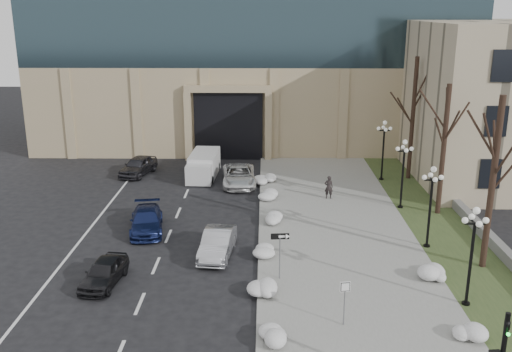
{
  "coord_description": "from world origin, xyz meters",
  "views": [
    {
      "loc": [
        -0.85,
        -17.19,
        12.98
      ],
      "look_at": [
        -1.32,
        14.81,
        3.5
      ],
      "focal_mm": 40.0,
      "sensor_mm": 36.0,
      "label": 1
    }
  ],
  "objects_px": {
    "lamppost_a": "(473,243)",
    "lamppost_b": "(431,196)",
    "one_way_sign": "(283,242)",
    "lamppost_d": "(384,142)",
    "car_e": "(138,166)",
    "car_c": "(147,221)",
    "keep_sign": "(345,294)",
    "car_b": "(217,243)",
    "lamppost_c": "(403,165)",
    "car_d": "(239,175)",
    "pedestrian": "(329,187)",
    "car_a": "(104,272)",
    "box_truck": "(203,166)"
  },
  "relations": [
    {
      "from": "car_c",
      "to": "keep_sign",
      "type": "height_order",
      "value": "keep_sign"
    },
    {
      "from": "car_e",
      "to": "keep_sign",
      "type": "bearing_deg",
      "value": -44.88
    },
    {
      "from": "car_b",
      "to": "keep_sign",
      "type": "distance_m",
      "value": 9.33
    },
    {
      "from": "lamppost_a",
      "to": "lamppost_b",
      "type": "distance_m",
      "value": 6.5
    },
    {
      "from": "one_way_sign",
      "to": "lamppost_a",
      "type": "xyz_separation_m",
      "value": [
        8.21,
        -2.39,
        1.0
      ]
    },
    {
      "from": "car_b",
      "to": "keep_sign",
      "type": "relative_size",
      "value": 2.03
    },
    {
      "from": "car_c",
      "to": "pedestrian",
      "type": "height_order",
      "value": "pedestrian"
    },
    {
      "from": "pedestrian",
      "to": "lamppost_d",
      "type": "bearing_deg",
      "value": -135.37
    },
    {
      "from": "car_d",
      "to": "lamppost_c",
      "type": "distance_m",
      "value": 12.48
    },
    {
      "from": "car_e",
      "to": "lamppost_b",
      "type": "height_order",
      "value": "lamppost_b"
    },
    {
      "from": "car_b",
      "to": "lamppost_d",
      "type": "height_order",
      "value": "lamppost_d"
    },
    {
      "from": "car_c",
      "to": "car_d",
      "type": "height_order",
      "value": "car_d"
    },
    {
      "from": "car_a",
      "to": "keep_sign",
      "type": "relative_size",
      "value": 1.75
    },
    {
      "from": "car_c",
      "to": "box_truck",
      "type": "distance_m",
      "value": 11.87
    },
    {
      "from": "car_a",
      "to": "car_d",
      "type": "height_order",
      "value": "car_d"
    },
    {
      "from": "car_e",
      "to": "box_truck",
      "type": "relative_size",
      "value": 0.75
    },
    {
      "from": "car_b",
      "to": "lamppost_c",
      "type": "height_order",
      "value": "lamppost_c"
    },
    {
      "from": "car_c",
      "to": "car_d",
      "type": "distance_m",
      "value": 10.79
    },
    {
      "from": "car_a",
      "to": "car_d",
      "type": "xyz_separation_m",
      "value": [
        5.86,
        16.38,
        0.1
      ]
    },
    {
      "from": "car_c",
      "to": "one_way_sign",
      "type": "relative_size",
      "value": 1.84
    },
    {
      "from": "keep_sign",
      "to": "car_b",
      "type": "bearing_deg",
      "value": 119.7
    },
    {
      "from": "car_d",
      "to": "lamppost_d",
      "type": "xyz_separation_m",
      "value": [
        11.06,
        1.21,
        2.34
      ]
    },
    {
      "from": "car_e",
      "to": "lamppost_b",
      "type": "distance_m",
      "value": 24.18
    },
    {
      "from": "car_c",
      "to": "keep_sign",
      "type": "bearing_deg",
      "value": -54.98
    },
    {
      "from": "car_a",
      "to": "car_e",
      "type": "bearing_deg",
      "value": 104.08
    },
    {
      "from": "pedestrian",
      "to": "lamppost_d",
      "type": "relative_size",
      "value": 0.34
    },
    {
      "from": "car_c",
      "to": "lamppost_a",
      "type": "relative_size",
      "value": 0.97
    },
    {
      "from": "lamppost_d",
      "to": "lamppost_a",
      "type": "bearing_deg",
      "value": -90.0
    },
    {
      "from": "one_way_sign",
      "to": "lamppost_d",
      "type": "xyz_separation_m",
      "value": [
        8.21,
        17.11,
        1.0
      ]
    },
    {
      "from": "keep_sign",
      "to": "lamppost_b",
      "type": "xyz_separation_m",
      "value": [
        5.77,
        8.35,
        1.51
      ]
    },
    {
      "from": "car_e",
      "to": "lamppost_c",
      "type": "relative_size",
      "value": 0.92
    },
    {
      "from": "pedestrian",
      "to": "car_d",
      "type": "bearing_deg",
      "value": -29.45
    },
    {
      "from": "car_e",
      "to": "one_way_sign",
      "type": "distance_m",
      "value": 21.59
    },
    {
      "from": "lamppost_a",
      "to": "pedestrian",
      "type": "bearing_deg",
      "value": 107.39
    },
    {
      "from": "car_a",
      "to": "car_d",
      "type": "distance_m",
      "value": 17.39
    },
    {
      "from": "box_truck",
      "to": "one_way_sign",
      "type": "relative_size",
      "value": 2.33
    },
    {
      "from": "car_a",
      "to": "keep_sign",
      "type": "height_order",
      "value": "keep_sign"
    },
    {
      "from": "lamppost_b",
      "to": "lamppost_d",
      "type": "relative_size",
      "value": 1.0
    },
    {
      "from": "car_d",
      "to": "car_c",
      "type": "bearing_deg",
      "value": -122.2
    },
    {
      "from": "car_d",
      "to": "pedestrian",
      "type": "distance_m",
      "value": 7.32
    },
    {
      "from": "car_d",
      "to": "lamppost_d",
      "type": "height_order",
      "value": "lamppost_d"
    },
    {
      "from": "lamppost_a",
      "to": "lamppost_d",
      "type": "relative_size",
      "value": 1.0
    },
    {
      "from": "lamppost_a",
      "to": "lamppost_c",
      "type": "bearing_deg",
      "value": 90.0
    },
    {
      "from": "car_a",
      "to": "lamppost_b",
      "type": "height_order",
      "value": "lamppost_b"
    },
    {
      "from": "car_d",
      "to": "lamppost_c",
      "type": "height_order",
      "value": "lamppost_c"
    },
    {
      "from": "car_c",
      "to": "car_a",
      "type": "bearing_deg",
      "value": -105.21
    },
    {
      "from": "box_truck",
      "to": "one_way_sign",
      "type": "bearing_deg",
      "value": -69.6
    },
    {
      "from": "car_c",
      "to": "lamppost_d",
      "type": "distance_m",
      "value": 19.57
    },
    {
      "from": "keep_sign",
      "to": "lamppost_c",
      "type": "distance_m",
      "value": 16.01
    },
    {
      "from": "car_b",
      "to": "lamppost_d",
      "type": "bearing_deg",
      "value": 56.23
    }
  ]
}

